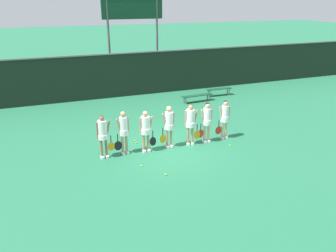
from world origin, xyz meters
TOP-DOWN VIEW (x-y plane):
  - ground_plane at (0.00, 0.00)m, footprint 140.00×140.00m
  - fence_windscreen at (0.00, 8.19)m, footprint 60.00×0.08m
  - scoreboard at (1.33, 9.74)m, footprint 3.99×0.15m
  - bench_courtside at (3.98, 5.43)m, footprint 2.01×0.51m
  - bench_far at (5.88, 6.16)m, footprint 1.70×0.40m
  - player_0 at (-2.66, -0.02)m, footprint 0.67×0.40m
  - player_1 at (-1.84, 0.05)m, footprint 0.65×0.36m
  - player_2 at (-0.96, -0.07)m, footprint 0.68×0.40m
  - player_3 at (0.05, -0.02)m, footprint 0.66×0.38m
  - player_4 at (0.99, -0.10)m, footprint 0.68×0.40m
  - player_5 at (1.75, -0.10)m, footprint 0.67×0.39m
  - player_6 at (2.67, -0.01)m, footprint 0.66×0.36m
  - tennis_ball_0 at (2.50, -0.86)m, footprint 0.07×0.07m
  - tennis_ball_1 at (-0.87, 0.40)m, footprint 0.07×0.07m
  - tennis_ball_2 at (-1.53, -1.27)m, footprint 0.06×0.06m
  - tennis_ball_3 at (-0.92, -2.20)m, footprint 0.07×0.07m
  - tennis_ball_4 at (-1.15, 1.06)m, footprint 0.07×0.07m
  - tennis_ball_5 at (1.94, 1.14)m, footprint 0.07×0.07m
  - tennis_ball_6 at (-1.14, 0.84)m, footprint 0.07×0.07m

SIDE VIEW (x-z plane):
  - ground_plane at x=0.00m, z-range 0.00..0.00m
  - tennis_ball_2 at x=-1.53m, z-range 0.00..0.06m
  - tennis_ball_4 at x=-1.15m, z-range 0.00..0.07m
  - tennis_ball_0 at x=2.50m, z-range 0.00..0.07m
  - tennis_ball_1 at x=-0.87m, z-range 0.00..0.07m
  - tennis_ball_6 at x=-1.14m, z-range 0.00..0.07m
  - tennis_ball_3 at x=-0.92m, z-range 0.00..0.07m
  - tennis_ball_5 at x=1.94m, z-range 0.00..0.07m
  - bench_courtside at x=3.98m, z-range 0.16..0.59m
  - bench_far at x=5.88m, z-range 0.17..0.64m
  - player_2 at x=-0.96m, z-range 0.16..1.89m
  - player_6 at x=2.67m, z-range 0.16..1.91m
  - player_1 at x=-1.84m, z-range 0.16..1.93m
  - player_0 at x=-2.66m, z-range 0.17..1.92m
  - player_5 at x=1.75m, z-range 0.18..1.97m
  - player_4 at x=0.99m, z-range 0.17..1.97m
  - player_3 at x=0.05m, z-range 0.18..1.98m
  - fence_windscreen at x=0.00m, z-range 0.01..2.78m
  - scoreboard at x=1.33m, z-range 1.79..8.04m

